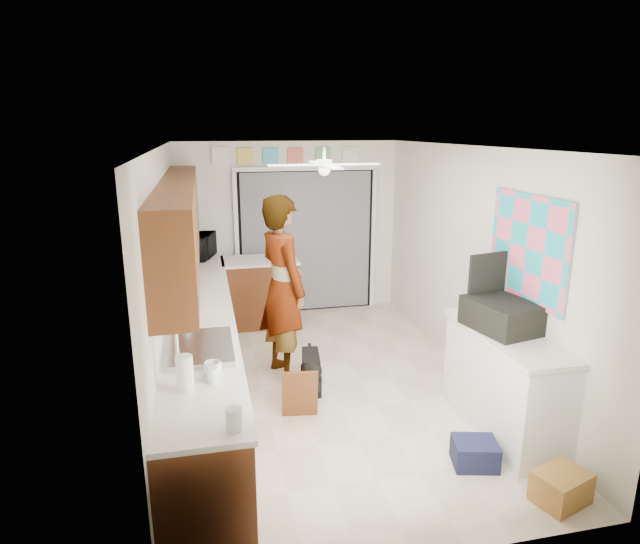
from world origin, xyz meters
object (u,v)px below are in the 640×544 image
man (283,288)px  dog (311,370)px  paper_towel_roll (185,373)px  soap_bottle (186,305)px  microwave (197,246)px  cardboard_box (561,487)px  suitcase (501,315)px  cup (213,368)px  navy_crate (475,453)px

man → dog: (0.21, -0.48, -0.77)m
paper_towel_roll → soap_bottle: bearing=90.8°
man → microwave: bearing=7.3°
paper_towel_roll → cardboard_box: size_ratio=0.65×
soap_bottle → suitcase: soap_bottle is taller
cup → paper_towel_roll: size_ratio=0.52×
cardboard_box → dog: dog is taller
navy_crate → paper_towel_roll: bearing=-179.4°
suitcase → man: (-1.74, 1.47, -0.06)m
cup → paper_towel_roll: (-0.19, -0.20, 0.07)m
microwave → dog: bearing=-138.6°
cup → man: man is taller
microwave → dog: (1.12, -2.36, -0.87)m
paper_towel_roll → man: size_ratio=0.13×
microwave → cardboard_box: size_ratio=1.56×
microwave → man: size_ratio=0.30×
man → navy_crate: bearing=-166.5°
cardboard_box → dog: 2.55m
microwave → man: bearing=-138.2°
man → cardboard_box: bearing=-165.5°
microwave → navy_crate: size_ratio=1.72×
soap_bottle → suitcase: 2.88m
microwave → navy_crate: microwave is taller
cardboard_box → dog: (-1.46, 2.09, 0.11)m
soap_bottle → dog: size_ratio=0.47×
suitcase → dog: size_ratio=1.04×
suitcase → navy_crate: suitcase is taller
paper_towel_roll → cup: bearing=46.5°
soap_bottle → microwave: bearing=88.0°
paper_towel_roll → dog: 2.13m
microwave → cardboard_box: bearing=-133.9°
dog → suitcase: bearing=-24.6°
cup → cardboard_box: size_ratio=0.34×
navy_crate → dog: dog is taller
paper_towel_roll → dog: (1.19, 1.56, -0.83)m
cup → suitcase: size_ratio=0.21×
cardboard_box → navy_crate: bearing=126.5°
suitcase → microwave: bearing=116.0°
cup → navy_crate: cup is taller
paper_towel_roll → man: man is taller
microwave → cup: (0.12, -3.73, -0.11)m
microwave → soap_bottle: (-0.09, -2.48, -0.02)m
cardboard_box → cup: bearing=163.7°
cup → cardboard_box: (2.46, -0.72, -0.87)m
soap_bottle → cup: (0.21, -1.25, -0.09)m
soap_bottle → cardboard_box: size_ratio=0.73×
soap_bottle → man: bearing=30.7°
soap_bottle → cup: soap_bottle is taller
cup → dog: bearing=53.7°
soap_bottle → dog: soap_bottle is taller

